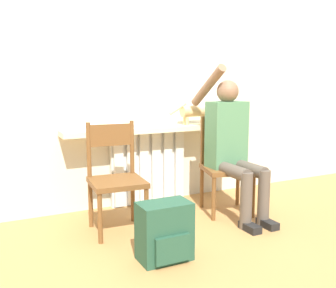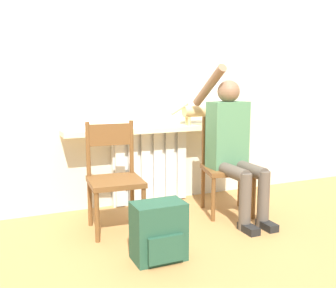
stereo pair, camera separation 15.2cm
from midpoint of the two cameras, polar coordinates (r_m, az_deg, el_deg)
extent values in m
plane|color=#B27F47|center=(2.99, 4.86, -14.52)|extent=(12.00, 12.00, 0.00)
cube|color=beige|center=(3.84, -4.57, 11.44)|extent=(7.00, 0.06, 2.70)
cube|color=silver|center=(3.87, -4.02, -3.34)|extent=(0.77, 0.05, 0.72)
cube|color=silver|center=(3.72, -8.33, -3.93)|extent=(0.09, 0.03, 0.69)
cube|color=silver|center=(3.76, -6.47, -3.75)|extent=(0.09, 0.03, 0.69)
cube|color=silver|center=(3.81, -4.66, -3.57)|extent=(0.09, 0.03, 0.69)
cube|color=silver|center=(3.86, -2.89, -3.39)|extent=(0.09, 0.03, 0.69)
cube|color=silver|center=(3.91, -1.16, -3.21)|extent=(0.09, 0.03, 0.69)
cube|color=silver|center=(3.96, 0.52, -3.03)|extent=(0.09, 0.03, 0.69)
cube|color=beige|center=(3.73, -3.59, 2.16)|extent=(1.70, 0.24, 0.05)
cube|color=white|center=(3.81, -4.39, 12.85)|extent=(1.63, 0.01, 1.35)
cube|color=brown|center=(3.15, -8.78, -5.52)|extent=(0.44, 0.44, 0.04)
cylinder|color=brown|center=(3.01, -11.28, -10.57)|extent=(0.04, 0.04, 0.39)
cylinder|color=brown|center=(3.09, -4.57, -9.87)|extent=(0.04, 0.04, 0.39)
cylinder|color=brown|center=(3.35, -12.47, -8.54)|extent=(0.04, 0.04, 0.39)
cylinder|color=brown|center=(3.42, -6.42, -7.98)|extent=(0.04, 0.04, 0.39)
cylinder|color=brown|center=(3.24, -12.75, -0.84)|extent=(0.04, 0.04, 0.45)
cylinder|color=brown|center=(3.31, -6.56, -0.43)|extent=(0.04, 0.04, 0.45)
cube|color=brown|center=(3.25, -9.67, 1.30)|extent=(0.37, 0.05, 0.18)
cube|color=brown|center=(3.59, 7.36, -3.63)|extent=(0.50, 0.50, 0.04)
cylinder|color=brown|center=(3.43, 5.38, -7.93)|extent=(0.04, 0.04, 0.39)
cylinder|color=brown|center=(3.55, 11.04, -7.47)|extent=(0.04, 0.04, 0.39)
cylinder|color=brown|center=(3.76, 3.76, -6.33)|extent=(0.04, 0.04, 0.39)
cylinder|color=brown|center=(3.87, 8.98, -5.98)|extent=(0.04, 0.04, 0.39)
cylinder|color=brown|center=(3.66, 3.84, 0.55)|extent=(0.04, 0.04, 0.45)
cylinder|color=brown|center=(3.77, 9.15, 0.71)|extent=(0.04, 0.04, 0.45)
cube|color=brown|center=(3.70, 6.57, 2.34)|extent=(0.37, 0.12, 0.18)
cylinder|color=brown|center=(3.38, 7.91, -3.84)|extent=(0.11, 0.43, 0.11)
cylinder|color=brown|center=(3.48, 10.37, -3.51)|extent=(0.11, 0.43, 0.11)
cylinder|color=brown|center=(3.27, 9.96, -8.14)|extent=(0.10, 0.10, 0.47)
cylinder|color=brown|center=(3.37, 12.45, -7.66)|extent=(0.10, 0.10, 0.47)
cube|color=black|center=(3.29, 10.48, -11.81)|extent=(0.09, 0.20, 0.06)
cube|color=black|center=(3.39, 12.97, -11.22)|extent=(0.09, 0.20, 0.06)
cube|color=#4C7F56|center=(3.55, 7.28, 1.39)|extent=(0.34, 0.20, 0.59)
sphere|color=#846047|center=(3.52, 7.41, 7.58)|extent=(0.20, 0.20, 0.20)
cylinder|color=#846047|center=(3.57, 4.59, 8.38)|extent=(0.08, 0.50, 0.38)
cylinder|color=#4C7F56|center=(3.61, 9.65, 0.99)|extent=(0.08, 0.08, 0.47)
cylinder|color=#DBB77A|center=(3.87, 2.78, 4.81)|extent=(0.28, 0.11, 0.11)
sphere|color=#DBB77A|center=(3.95, 4.91, 5.12)|extent=(0.09, 0.09, 0.09)
cone|color=#DBB77A|center=(3.93, 5.08, 5.66)|extent=(0.03, 0.03, 0.03)
cone|color=#DBB77A|center=(3.97, 4.76, 5.70)|extent=(0.03, 0.03, 0.03)
cylinder|color=#DBB77A|center=(3.90, 4.25, 3.42)|extent=(0.03, 0.03, 0.08)
cylinder|color=#DBB77A|center=(3.95, 3.83, 3.50)|extent=(0.03, 0.03, 0.08)
cylinder|color=#DBB77A|center=(3.80, 1.67, 3.29)|extent=(0.03, 0.03, 0.08)
cylinder|color=#DBB77A|center=(3.85, 1.27, 3.37)|extent=(0.03, 0.03, 0.08)
cylinder|color=#DBB77A|center=(3.78, 0.30, 5.14)|extent=(0.19, 0.03, 0.12)
cube|color=#234C38|center=(2.71, -2.18, -12.54)|extent=(0.35, 0.22, 0.40)
cube|color=#234C38|center=(2.63, -1.02, -15.06)|extent=(0.25, 0.03, 0.18)
camera|label=1|loc=(0.08, -91.27, -0.21)|focal=42.00mm
camera|label=2|loc=(0.08, 88.73, 0.21)|focal=42.00mm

